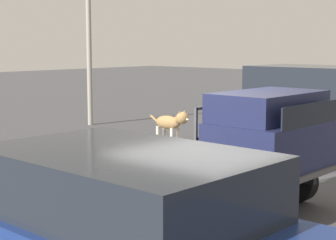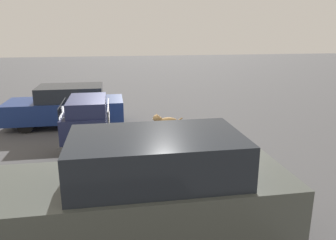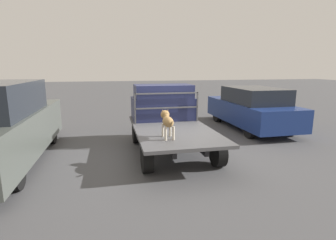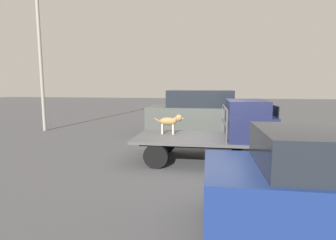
# 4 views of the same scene
# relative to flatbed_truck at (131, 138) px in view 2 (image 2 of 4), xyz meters

# --- Properties ---
(ground_plane) EXTENTS (80.00, 80.00, 0.00)m
(ground_plane) POSITION_rel_flatbed_truck_xyz_m (0.00, 0.00, -0.56)
(ground_plane) COLOR #474749
(flatbed_truck) EXTENTS (4.02, 2.07, 0.75)m
(flatbed_truck) POSITION_rel_flatbed_truck_xyz_m (0.00, 0.00, 0.00)
(flatbed_truck) COLOR black
(flatbed_truck) RESTS_ON ground
(truck_cab) EXTENTS (1.25, 1.95, 1.11)m
(truck_cab) POSITION_rel_flatbed_truck_xyz_m (1.31, 0.00, 0.71)
(truck_cab) COLOR #1E2347
(truck_cab) RESTS_ON flatbed_truck
(truck_headboard) EXTENTS (0.04, 1.95, 0.91)m
(truck_headboard) POSITION_rel_flatbed_truck_xyz_m (0.64, 0.00, 0.79)
(truck_headboard) COLOR #4C4C4F
(truck_headboard) RESTS_ON flatbed_truck
(dog) EXTENTS (0.94, 0.24, 0.65)m
(dog) POSITION_rel_flatbed_truck_xyz_m (-1.00, 0.35, 0.59)
(dog) COLOR beige
(dog) RESTS_ON flatbed_truck
(parked_sedan) EXTENTS (4.56, 1.88, 1.63)m
(parked_sedan) POSITION_rel_flatbed_truck_xyz_m (2.34, -3.78, 0.26)
(parked_sedan) COLOR black
(parked_sedan) RESTS_ON ground
(parked_pickup_far) EXTENTS (5.36, 1.97, 2.06)m
(parked_pickup_far) POSITION_rel_flatbed_truck_xyz_m (-0.00, 4.37, 0.44)
(parked_pickup_far) COLOR black
(parked_pickup_far) RESTS_ON ground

